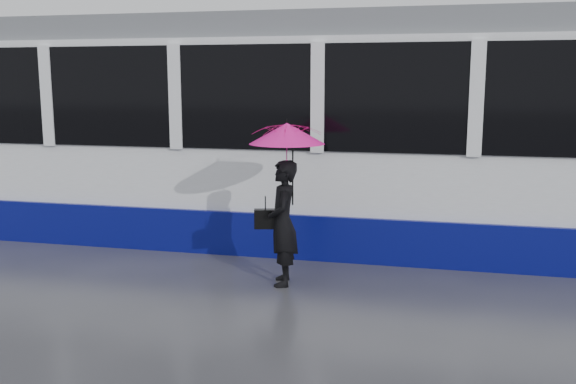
# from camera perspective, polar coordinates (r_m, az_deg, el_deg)

# --- Properties ---
(ground) EXTENTS (90.00, 90.00, 0.00)m
(ground) POSITION_cam_1_polar(r_m,az_deg,el_deg) (7.57, 3.35, -8.82)
(ground) COLOR #2E2F34
(ground) RESTS_ON ground
(rails) EXTENTS (34.00, 1.51, 0.02)m
(rails) POSITION_cam_1_polar(r_m,az_deg,el_deg) (9.94, 5.90, -4.23)
(rails) COLOR #3F3D38
(rails) RESTS_ON ground
(tram) EXTENTS (26.00, 2.56, 3.35)m
(tram) POSITION_cam_1_polar(r_m,az_deg,el_deg) (9.64, 18.87, 4.67)
(tram) COLOR white
(tram) RESTS_ON ground
(woman) EXTENTS (0.49, 0.62, 1.50)m
(woman) POSITION_cam_1_polar(r_m,az_deg,el_deg) (7.63, -0.46, -2.78)
(woman) COLOR black
(woman) RESTS_ON ground
(umbrella) EXTENTS (1.08, 1.08, 1.02)m
(umbrella) POSITION_cam_1_polar(r_m,az_deg,el_deg) (7.47, -0.10, 3.92)
(umbrella) COLOR #FF1572
(umbrella) RESTS_ON ground
(handbag) EXTENTS (0.29, 0.18, 0.41)m
(handbag) POSITION_cam_1_polar(r_m,az_deg,el_deg) (7.70, -2.02, -2.39)
(handbag) COLOR black
(handbag) RESTS_ON ground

